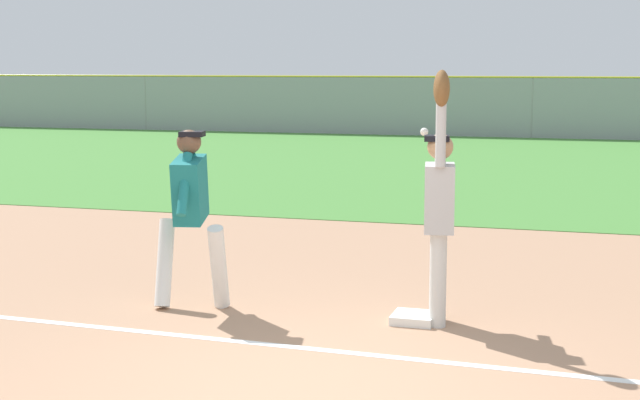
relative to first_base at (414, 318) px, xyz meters
The scene contains 10 objects.
ground_plane 1.96m from the first_base, 101.35° to the right, with size 76.38×76.38×0.00m, color tan.
outfield_grass 13.85m from the first_base, 91.59° to the left, with size 54.64×17.33×0.01m, color #478438.
first_base is the anchor object (origin of this frame).
fielder 1.10m from the first_base, ahead, with size 0.33×0.90×2.28m.
runner 2.34m from the first_base, behind, with size 0.82×0.84×1.72m.
baseball 1.71m from the first_base, 88.76° to the left, with size 0.07×0.07×0.07m, color white.
outfield_fence 22.53m from the first_base, 90.98° to the left, with size 54.72×0.08×1.98m.
parked_car_black 27.52m from the first_base, 106.67° to the left, with size 4.47×2.25×1.25m.
parked_car_blue 26.23m from the first_base, 95.52° to the left, with size 4.43×2.17×1.25m.
parked_car_green 26.47m from the first_base, 85.29° to the left, with size 4.56×2.44×1.25m.
Camera 1 is at (1.87, -6.20, 2.31)m, focal length 52.23 mm.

